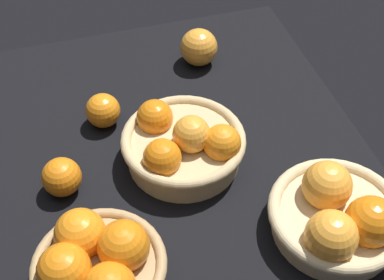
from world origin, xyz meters
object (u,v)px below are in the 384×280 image
at_px(loose_orange_back_gap, 103,111).
at_px(loose_orange_side_gap, 62,177).
at_px(loose_orange_front_gap, 199,47).
at_px(basket_far_right, 338,216).
at_px(basket_center, 183,144).
at_px(basket_near_right, 97,265).

distance_m(loose_orange_back_gap, loose_orange_side_gap, 0.18).
bearing_deg(loose_orange_side_gap, loose_orange_front_gap, 129.60).
height_order(basket_far_right, basket_center, same).
relative_size(basket_center, loose_orange_back_gap, 3.33).
distance_m(basket_far_right, loose_orange_side_gap, 0.47).
relative_size(basket_far_right, loose_orange_front_gap, 2.75).
relative_size(basket_far_right, basket_center, 1.00).
distance_m(loose_orange_front_gap, loose_orange_back_gap, 0.27).
height_order(basket_far_right, basket_near_right, basket_far_right).
xyz_separation_m(basket_center, loose_orange_front_gap, (-0.27, 0.11, -0.00)).
xyz_separation_m(loose_orange_back_gap, loose_orange_side_gap, (0.15, -0.10, 0.00)).
distance_m(basket_center, loose_orange_front_gap, 0.29).
xyz_separation_m(loose_orange_front_gap, loose_orange_side_gap, (0.28, -0.33, -0.01)).
xyz_separation_m(basket_center, loose_orange_back_gap, (-0.14, -0.12, -0.01)).
height_order(loose_orange_front_gap, loose_orange_back_gap, loose_orange_front_gap).
bearing_deg(basket_near_right, basket_far_right, 86.59).
bearing_deg(basket_near_right, loose_orange_side_gap, -171.05).
bearing_deg(loose_orange_front_gap, basket_center, -22.63).
bearing_deg(loose_orange_back_gap, loose_orange_side_gap, -33.97).
height_order(basket_center, loose_orange_front_gap, basket_center).
bearing_deg(loose_orange_front_gap, loose_orange_back_gap, -61.01).
height_order(basket_near_right, loose_orange_front_gap, basket_near_right).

